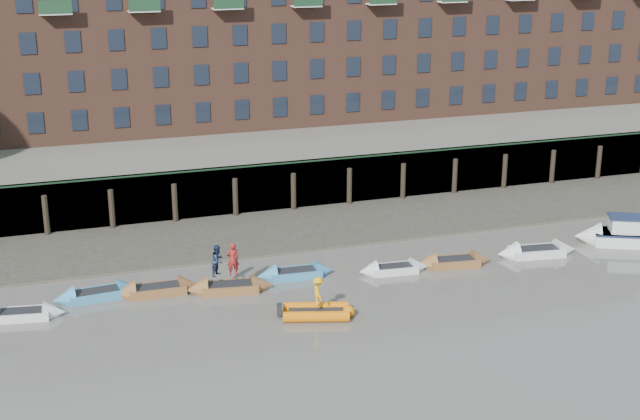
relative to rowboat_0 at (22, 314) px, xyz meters
name	(u,v)px	position (x,y,z in m)	size (l,w,h in m)	color
ground	(390,358)	(15.66, -9.54, -0.22)	(220.00, 220.00, 0.00)	#605B55
foreshore	(280,231)	(15.66, 8.46, -0.22)	(110.00, 8.00, 0.50)	#3D382F
mud_band	(296,249)	(15.66, 5.06, -0.22)	(110.00, 1.60, 0.10)	#4C4336
river_wall	(262,188)	(15.66, 12.84, 1.38)	(110.00, 1.23, 3.30)	#2D2A26
bank_terrace	(219,142)	(15.66, 26.46, 1.38)	(110.00, 28.00, 3.20)	#5E594D
rowboat_0	(22,314)	(0.00, 0.00, 0.00)	(4.34, 1.88, 1.22)	silver
rowboat_1	(97,294)	(3.73, 1.33, 0.02)	(4.60, 1.71, 1.31)	teal
rowboat_2	(157,290)	(6.81, 0.94, 0.02)	(4.59, 1.43, 1.32)	brown
rowboat_3	(230,288)	(10.49, 0.03, 0.02)	(4.78, 2.02, 1.34)	brown
rowboat_4	(295,273)	(14.36, 0.86, 0.01)	(4.42, 1.54, 1.26)	teal
rowboat_5	(394,269)	(19.78, -0.20, -0.01)	(4.10, 1.52, 1.16)	silver
rowboat_6	(454,262)	(23.41, -0.33, 0.01)	(4.56, 1.84, 1.29)	brown
rowboat_7	(537,252)	(28.74, -0.41, 0.03)	(4.99, 2.03, 1.41)	silver
rib_tender	(319,312)	(13.99, -4.42, 0.05)	(3.67, 2.54, 0.62)	orange
motor_launch	(616,235)	(34.32, -0.16, 0.37)	(5.80, 4.03, 2.29)	silver
person_rower_a	(233,259)	(10.70, 0.05, 1.60)	(0.66, 0.43, 1.82)	maroon
person_rower_b	(218,260)	(9.95, 0.29, 1.53)	(0.82, 0.64, 1.68)	#19233F
person_rib_crew	(318,292)	(13.94, -4.44, 1.14)	(1.01, 0.58, 1.56)	orange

